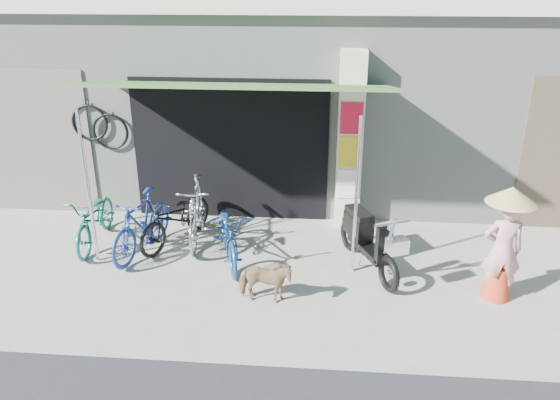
# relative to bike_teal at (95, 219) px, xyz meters

# --- Properties ---
(ground) EXTENTS (80.00, 80.00, 0.00)m
(ground) POSITION_rel_bike_teal_xyz_m (3.21, -1.31, -0.45)
(ground) COLOR #A19B92
(ground) RESTS_ON ground
(bicycle_shop) EXTENTS (12.30, 5.30, 3.66)m
(bicycle_shop) POSITION_rel_bike_teal_xyz_m (3.21, 3.78, 1.39)
(bicycle_shop) COLOR #9CA29A
(bicycle_shop) RESTS_ON ground
(shop_pillar) EXTENTS (0.42, 0.44, 3.00)m
(shop_pillar) POSITION_rel_bike_teal_xyz_m (4.06, 1.14, 1.05)
(shop_pillar) COLOR beige
(shop_pillar) RESTS_ON ground
(awning) EXTENTS (4.60, 1.88, 2.72)m
(awning) POSITION_rel_bike_teal_xyz_m (2.31, 0.32, 2.07)
(awning) COLOR #375D29
(awning) RESTS_ON ground
(neighbour_left) EXTENTS (2.60, 0.06, 2.60)m
(neighbour_left) POSITION_rel_bike_teal_xyz_m (-1.79, 1.28, 0.85)
(neighbour_left) COLOR #6B665B
(neighbour_left) RESTS_ON ground
(bike_teal) EXTENTS (0.71, 1.73, 0.89)m
(bike_teal) POSITION_rel_bike_teal_xyz_m (0.00, 0.00, 0.00)
(bike_teal) COLOR #186D5C
(bike_teal) RESTS_ON ground
(bike_blue) EXTENTS (0.83, 1.72, 0.99)m
(bike_blue) POSITION_rel_bike_teal_xyz_m (0.85, -0.25, 0.05)
(bike_blue) COLOR navy
(bike_blue) RESTS_ON ground
(bike_black) EXTENTS (1.25, 1.79, 0.89)m
(bike_black) POSITION_rel_bike_teal_xyz_m (1.30, 0.14, 0.00)
(bike_black) COLOR black
(bike_black) RESTS_ON ground
(bike_silver) EXTENTS (0.68, 1.80, 1.05)m
(bike_silver) POSITION_rel_bike_teal_xyz_m (1.61, 0.24, 0.08)
(bike_silver) COLOR #B7B7BC
(bike_silver) RESTS_ON ground
(bike_navy) EXTENTS (1.05, 1.79, 0.89)m
(bike_navy) POSITION_rel_bike_teal_xyz_m (2.24, -0.37, 0.00)
(bike_navy) COLOR navy
(bike_navy) RESTS_ON ground
(street_dog) EXTENTS (0.76, 0.37, 0.63)m
(street_dog) POSITION_rel_bike_teal_xyz_m (2.91, -1.50, -0.13)
(street_dog) COLOR #9A7A51
(street_dog) RESTS_ON ground
(moped) EXTENTS (0.88, 1.73, 1.03)m
(moped) POSITION_rel_bike_teal_xyz_m (4.31, -0.44, 0.02)
(moped) COLOR black
(moped) RESTS_ON ground
(nun) EXTENTS (0.64, 0.64, 1.62)m
(nun) POSITION_rel_bike_teal_xyz_m (6.03, -1.11, 0.37)
(nun) COLOR #CE8B91
(nun) RESTS_ON ground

